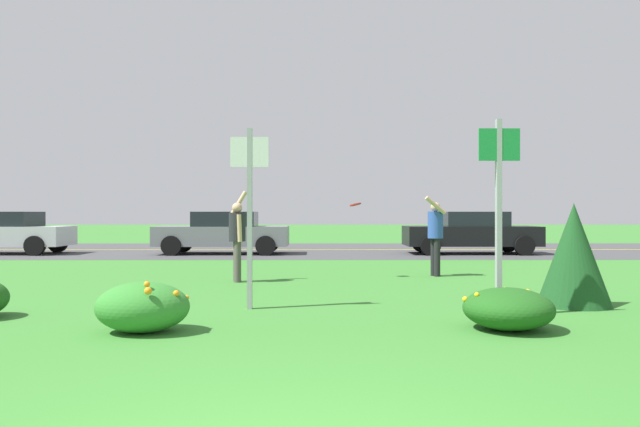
# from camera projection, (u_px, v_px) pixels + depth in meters

# --- Properties ---
(ground_plane) EXTENTS (120.00, 120.00, 0.00)m
(ground_plane) POSITION_uv_depth(u_px,v_px,m) (309.00, 278.00, 13.25)
(ground_plane) COLOR #387A2D
(highway_strip) EXTENTS (120.00, 9.93, 0.01)m
(highway_strip) POSITION_uv_depth(u_px,v_px,m) (313.00, 250.00, 23.32)
(highway_strip) COLOR #424244
(highway_strip) RESTS_ON ground
(highway_center_stripe) EXTENTS (120.00, 0.16, 0.00)m
(highway_center_stripe) POSITION_uv_depth(u_px,v_px,m) (313.00, 250.00, 23.32)
(highway_center_stripe) COLOR yellow
(highway_center_stripe) RESTS_ON ground
(daylily_clump_front_right) EXTENTS (1.11, 0.91, 0.63)m
(daylily_clump_front_right) POSITION_uv_depth(u_px,v_px,m) (143.00, 307.00, 7.25)
(daylily_clump_front_right) COLOR #337F2D
(daylily_clump_front_right) RESTS_ON ground
(daylily_clump_mid_center) EXTENTS (1.08, 1.14, 0.50)m
(daylily_clump_mid_center) POSITION_uv_depth(u_px,v_px,m) (508.00, 309.00, 7.42)
(daylily_clump_mid_center) COLOR #1E5619
(daylily_clump_mid_center) RESTS_ON ground
(sign_post_near_path) EXTENTS (0.56, 0.10, 2.65)m
(sign_post_near_path) POSITION_uv_depth(u_px,v_px,m) (250.00, 200.00, 9.01)
(sign_post_near_path) COLOR #93969B
(sign_post_near_path) RESTS_ON ground
(sign_post_by_roadside) EXTENTS (0.56, 0.10, 2.69)m
(sign_post_by_roadside) POSITION_uv_depth(u_px,v_px,m) (499.00, 197.00, 8.38)
(sign_post_by_roadside) COLOR #93969B
(sign_post_by_roadside) RESTS_ON ground
(evergreen_shrub_side) EXTENTS (1.09, 1.09, 1.56)m
(evergreen_shrub_side) POSITION_uv_depth(u_px,v_px,m) (574.00, 254.00, 9.31)
(evergreen_shrub_side) COLOR #19471E
(evergreen_shrub_side) RESTS_ON ground
(person_thrower_dark_shirt) EXTENTS (0.37, 0.54, 1.87)m
(person_thrower_dark_shirt) POSITION_uv_depth(u_px,v_px,m) (237.00, 234.00, 12.54)
(person_thrower_dark_shirt) COLOR #232328
(person_thrower_dark_shirt) RESTS_ON ground
(person_catcher_blue_shirt) EXTENTS (0.51, 0.56, 1.78)m
(person_catcher_blue_shirt) POSITION_uv_depth(u_px,v_px,m) (435.00, 232.00, 13.68)
(person_catcher_blue_shirt) COLOR #2D4C9E
(person_catcher_blue_shirt) RESTS_ON ground
(frisbee_red) EXTENTS (0.26, 0.26, 0.10)m
(frisbee_red) POSITION_uv_depth(u_px,v_px,m) (355.00, 205.00, 13.28)
(frisbee_red) COLOR red
(car_black_center_left) EXTENTS (4.50, 2.00, 1.45)m
(car_black_center_left) POSITION_uv_depth(u_px,v_px,m) (471.00, 232.00, 21.11)
(car_black_center_left) COLOR black
(car_black_center_left) RESTS_ON ground
(car_gray_center_right) EXTENTS (4.50, 2.00, 1.45)m
(car_gray_center_right) POSITION_uv_depth(u_px,v_px,m) (223.00, 232.00, 21.07)
(car_gray_center_right) COLOR slate
(car_gray_center_right) RESTS_ON ground
(car_silver_rightmost) EXTENTS (4.50, 2.00, 1.45)m
(car_silver_rightmost) POSITION_uv_depth(u_px,v_px,m) (2.00, 232.00, 21.02)
(car_silver_rightmost) COLOR #B7BABF
(car_silver_rightmost) RESTS_ON ground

